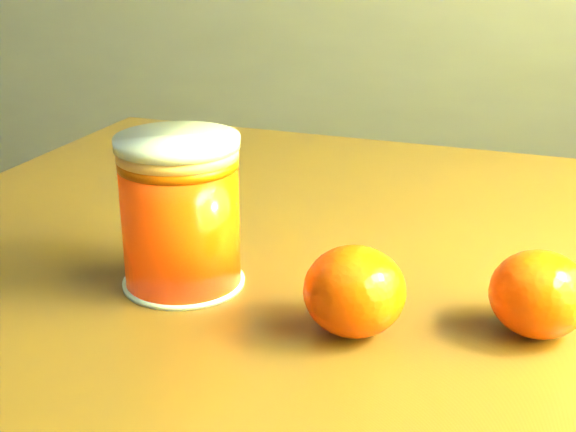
# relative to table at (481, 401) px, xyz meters

# --- Properties ---
(kitchen_counter) EXTENTS (3.15, 0.60, 0.90)m
(kitchen_counter) POSITION_rel_table_xyz_m (-1.04, 1.24, -0.20)
(kitchen_counter) COLOR #515157
(kitchen_counter) RESTS_ON ground
(table) EXTENTS (1.08, 0.83, 0.74)m
(table) POSITION_rel_table_xyz_m (0.00, 0.00, 0.00)
(table) COLOR brown
(table) RESTS_ON ground
(juice_glass) EXTENTS (0.08, 0.08, 0.10)m
(juice_glass) POSITION_rel_table_xyz_m (-0.21, -0.04, 0.15)
(juice_glass) COLOR #FE3805
(juice_glass) RESTS_ON table
(orange_front) EXTENTS (0.08, 0.08, 0.06)m
(orange_front) POSITION_rel_table_xyz_m (-0.09, -0.08, 0.12)
(orange_front) COLOR #EE4604
(orange_front) RESTS_ON table
(orange_back) EXTENTS (0.07, 0.07, 0.05)m
(orange_back) POSITION_rel_table_xyz_m (0.02, -0.06, 0.12)
(orange_back) COLOR #EE4604
(orange_back) RESTS_ON table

